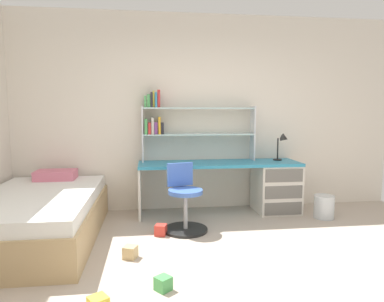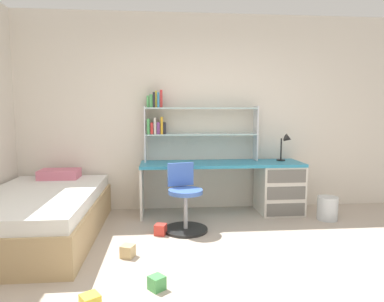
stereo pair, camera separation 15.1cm
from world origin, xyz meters
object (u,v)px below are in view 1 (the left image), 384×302
object	(u,v)px
swivel_chair	(185,205)
desk	(261,183)
bed_platform	(38,217)
waste_bin	(324,207)
toy_block_red_3	(161,230)
toy_block_green_0	(163,283)
bookshelf_hutch	(182,122)
toy_block_natural_1	(130,252)
desk_lamp	(283,143)

from	to	relation	value
swivel_chair	desk	bearing A→B (deg)	28.73
bed_platform	waste_bin	bearing A→B (deg)	5.50
toy_block_red_3	toy_block_green_0	bearing A→B (deg)	-91.16
bookshelf_hutch	toy_block_natural_1	xyz separation A→B (m)	(-0.65, -1.52, -1.20)
desk_lamp	swivel_chair	world-z (taller)	desk_lamp
desk	toy_block_red_3	xyz separation A→B (m)	(-1.42, -0.76, -0.34)
toy_block_red_3	desk_lamp	bearing A→B (deg)	24.92
waste_bin	toy_block_red_3	size ratio (longest dim) A/B	2.48
desk_lamp	toy_block_green_0	xyz separation A→B (m)	(-1.78, -2.03, -0.91)
desk	toy_block_green_0	distance (m)	2.47
desk_lamp	swivel_chair	bearing A→B (deg)	-155.17
desk	swivel_chair	bearing A→B (deg)	-151.27
toy_block_red_3	bookshelf_hutch	bearing A→B (deg)	70.45
toy_block_green_0	toy_block_natural_1	bearing A→B (deg)	114.37
bookshelf_hutch	toy_block_natural_1	world-z (taller)	bookshelf_hutch
waste_bin	toy_block_green_0	distance (m)	2.70
desk	desk_lamp	size ratio (longest dim) A/B	5.73
waste_bin	toy_block_green_0	world-z (taller)	waste_bin
desk_lamp	bed_platform	bearing A→B (deg)	-165.70
swivel_chair	toy_block_natural_1	xyz separation A→B (m)	(-0.60, -0.71, -0.25)
desk_lamp	swivel_chair	size ratio (longest dim) A/B	0.49
bookshelf_hutch	desk_lamp	size ratio (longest dim) A/B	4.11
bed_platform	toy_block_red_3	bearing A→B (deg)	-1.21
toy_block_green_0	toy_block_red_3	size ratio (longest dim) A/B	0.90
desk_lamp	waste_bin	world-z (taller)	desk_lamp
desk	waste_bin	world-z (taller)	desk
desk	bookshelf_hutch	distance (m)	1.40
bookshelf_hutch	waste_bin	world-z (taller)	bookshelf_hutch
desk_lamp	toy_block_natural_1	world-z (taller)	desk_lamp
desk_lamp	toy_block_red_3	size ratio (longest dim) A/B	3.13
desk	bed_platform	world-z (taller)	desk
toy_block_green_0	toy_block_red_3	bearing A→B (deg)	88.84
swivel_chair	bed_platform	xyz separation A→B (m)	(-1.62, -0.11, -0.05)
bookshelf_hutch	toy_block_natural_1	distance (m)	2.04
waste_bin	toy_block_green_0	size ratio (longest dim) A/B	2.75
desk_lamp	waste_bin	bearing A→B (deg)	-47.91
swivel_chair	toy_block_natural_1	size ratio (longest dim) A/B	6.70
toy_block_green_0	desk_lamp	bearing A→B (deg)	48.74
toy_block_red_3	waste_bin	bearing A→B (deg)	9.58
desk	swivel_chair	world-z (taller)	swivel_chair
toy_block_natural_1	desk	bearing A→B (deg)	37.60
bookshelf_hutch	bed_platform	world-z (taller)	bookshelf_hutch
desk_lamp	toy_block_green_0	world-z (taller)	desk_lamp
desk_lamp	waste_bin	size ratio (longest dim) A/B	1.26
bed_platform	toy_block_red_3	world-z (taller)	bed_platform
toy_block_green_0	toy_block_natural_1	xyz separation A→B (m)	(-0.29, 0.64, 0.00)
waste_bin	desk	bearing A→B (deg)	151.87
waste_bin	toy_block_red_3	bearing A→B (deg)	-170.42
desk_lamp	toy_block_green_0	distance (m)	2.85
desk	swivel_chair	xyz separation A→B (m)	(-1.14, -0.62, -0.09)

